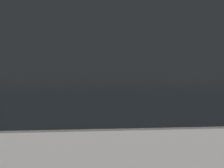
{
  "coord_description": "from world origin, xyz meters",
  "views": [
    {
      "loc": [
        -0.7,
        -3.86,
        1.35
      ],
      "look_at": [
        0.26,
        0.44,
        1.3
      ],
      "focal_mm": 78.37,
      "sensor_mm": 36.0,
      "label": 1
    }
  ],
  "objects": [
    {
      "name": "backdrop_wall",
      "position": [
        0.0,
        6.02,
        1.85
      ],
      "size": [
        32.0,
        0.5,
        3.69
      ],
      "primitive_type": "cube",
      "color": "brown",
      "rests_on": "ground"
    },
    {
      "name": "parking_meter",
      "position": [
        0.04,
        0.51,
        1.26
      ],
      "size": [
        0.17,
        0.18,
        1.54
      ],
      "rotation": [
        0.0,
        0.0,
        3.22
      ],
      "color": "slate",
      "rests_on": "sidewalk_curb"
    },
    {
      "name": "pedestrian_at_meter",
      "position": [
        0.65,
        0.62,
        1.14
      ],
      "size": [
        0.62,
        0.69,
        1.72
      ],
      "rotation": [
        0.0,
        0.0,
        -2.9
      ],
      "color": "black",
      "rests_on": "sidewalk_curb"
    },
    {
      "name": "parked_hatchback_white",
      "position": [
        -0.06,
        -1.16,
        0.92
      ],
      "size": [
        4.05,
        1.88,
        1.81
      ],
      "rotation": [
        0.0,
        0.0,
        -1.6
      ],
      "color": "white",
      "rests_on": "ground"
    },
    {
      "name": "background_railing",
      "position": [
        0.0,
        2.9,
        0.96
      ],
      "size": [
        24.06,
        0.06,
        1.12
      ],
      "color": "black",
      "rests_on": "sidewalk_curb"
    }
  ]
}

